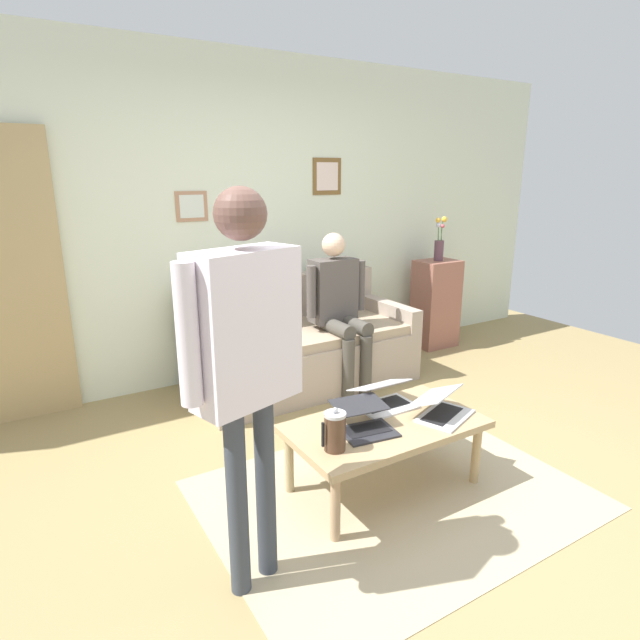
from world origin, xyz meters
TOP-DOWN VIEW (x-y plane):
  - ground_plane at (0.00, 0.00)m, footprint 7.68×7.68m
  - area_rug at (0.08, 0.06)m, footprint 2.02×1.52m
  - back_wall at (-0.00, -2.20)m, footprint 7.04×0.11m
  - couch at (-0.27, -1.65)m, footprint 1.84×0.88m
  - coffee_table at (0.08, -0.04)m, footprint 1.09×0.60m
  - laptop_left at (-0.24, 0.05)m, footprint 0.42×0.39m
  - laptop_center at (0.23, -0.04)m, footprint 0.33×0.37m
  - laptop_right at (-0.05, -0.23)m, footprint 0.34×0.30m
  - french_press at (0.48, 0.05)m, footprint 0.13×0.11m
  - side_shelf at (-1.95, -1.82)m, footprint 0.42×0.32m
  - flower_vase at (-1.95, -1.82)m, footprint 0.11×0.09m
  - person_standing at (1.01, 0.23)m, footprint 0.59×0.30m
  - person_seated at (-0.51, -1.43)m, footprint 0.55×0.51m

SIDE VIEW (x-z plane):
  - ground_plane at x=0.00m, z-range 0.00..0.00m
  - area_rug at x=0.08m, z-range 0.00..0.01m
  - couch at x=-0.27m, z-range -0.13..0.75m
  - coffee_table at x=0.08m, z-range 0.16..0.56m
  - laptop_left at x=-0.24m, z-range 0.37..0.52m
  - side_shelf at x=-1.95m, z-range 0.00..0.89m
  - laptop_right at x=-0.05m, z-range 0.37..0.52m
  - laptop_center at x=0.23m, z-range 0.38..0.51m
  - french_press at x=0.48m, z-range 0.39..0.62m
  - person_seated at x=-0.51m, z-range 0.09..1.37m
  - flower_vase at x=-1.95m, z-range 0.84..1.27m
  - person_standing at x=1.01m, z-range 0.24..1.93m
  - back_wall at x=0.00m, z-range 0.00..2.70m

